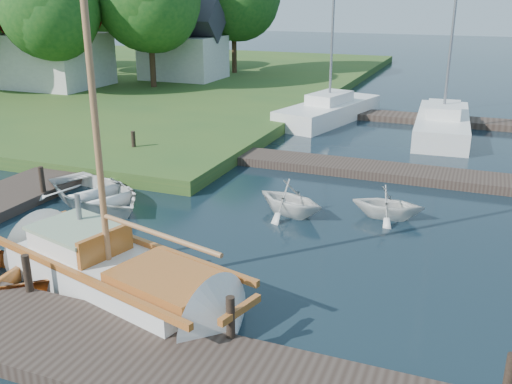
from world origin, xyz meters
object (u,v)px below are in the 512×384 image
at_px(mooring_post_2, 230,317).
at_px(mooring_post_5, 134,142).
at_px(tender_a, 96,191).
at_px(tree_2, 50,8).
at_px(house_a, 50,46).
at_px(tender_b, 291,196).
at_px(marina_boat_0, 329,109).
at_px(house_c, 183,47).
at_px(mooring_post_1, 27,273).
at_px(sailboat, 121,278).
at_px(mooring_post_3, 509,378).
at_px(tender_d, 388,200).
at_px(mooring_post_4, 42,179).
at_px(marina_boat_2, 442,122).

height_order(mooring_post_2, mooring_post_5, same).
bearing_deg(tender_a, tree_2, 68.21).
bearing_deg(house_a, mooring_post_5, -40.24).
relative_size(tender_a, tree_2, 0.53).
xyz_separation_m(tender_b, tree_2, (-18.38, 12.33, 4.68)).
bearing_deg(marina_boat_0, house_c, 72.66).
bearing_deg(mooring_post_1, sailboat, 36.65).
relative_size(mooring_post_3, tender_a, 0.19).
distance_m(mooring_post_5, tender_d, 10.34).
bearing_deg(mooring_post_4, mooring_post_2, -30.47).
bearing_deg(house_c, tree_2, -116.70).
distance_m(marina_boat_2, tree_2, 22.14).
distance_m(mooring_post_1, marina_boat_0, 19.58).
bearing_deg(marina_boat_0, tree_2, 105.95).
bearing_deg(tender_b, sailboat, -179.50).
bearing_deg(marina_boat_2, tender_a, 142.26).
distance_m(house_a, house_c, 8.49).
xyz_separation_m(tender_a, marina_boat_0, (3.50, 14.16, 0.15)).
relative_size(mooring_post_1, mooring_post_5, 1.00).
distance_m(mooring_post_1, tree_2, 24.67).
xyz_separation_m(tender_d, tree_2, (-21.02, 11.55, 4.72)).
relative_size(mooring_post_4, marina_boat_0, 0.07).
xyz_separation_m(mooring_post_1, sailboat, (1.46, 1.09, -0.36)).
bearing_deg(mooring_post_2, mooring_post_5, 130.36).
xyz_separation_m(tender_b, tender_d, (2.64, 0.78, -0.04)).
height_order(sailboat, marina_boat_2, marina_boat_2).
bearing_deg(sailboat, tender_d, 69.88).
xyz_separation_m(tender_b, house_a, (-20.38, 14.28, 2.39)).
bearing_deg(tree_2, mooring_post_4, -51.95).
distance_m(tender_a, house_c, 23.38).
distance_m(mooring_post_4, sailboat, 6.73).
bearing_deg(mooring_post_2, marina_boat_0, 99.72).
bearing_deg(house_a, house_c, 45.00).
height_order(mooring_post_3, tree_2, tree_2).
bearing_deg(sailboat, tender_b, 86.51).
bearing_deg(mooring_post_5, tender_a, -70.31).
bearing_deg(tender_d, tender_a, 102.65).
distance_m(tender_d, tree_2, 24.45).
distance_m(sailboat, house_c, 28.84).
height_order(mooring_post_5, marina_boat_0, marina_boat_0).
xyz_separation_m(mooring_post_1, tender_b, (3.38, 6.72, -0.13)).
height_order(mooring_post_4, house_a, house_a).
xyz_separation_m(tender_a, tender_d, (8.38, 2.10, 0.10)).
xyz_separation_m(mooring_post_3, tender_b, (-5.62, 6.72, -0.13)).
distance_m(marina_boat_2, house_c, 19.67).
bearing_deg(mooring_post_2, mooring_post_3, 0.00).
relative_size(sailboat, tender_d, 4.91).
bearing_deg(mooring_post_1, mooring_post_3, 0.00).
bearing_deg(tender_d, house_c, 39.66).
distance_m(mooring_post_3, tender_b, 8.76).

